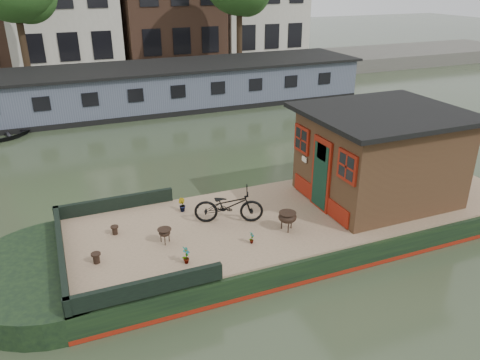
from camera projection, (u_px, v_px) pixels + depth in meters
name	position (u px, v px, depth m)	size (l,w,h in m)	color
ground	(303.00, 232.00, 12.32)	(120.00, 120.00, 0.00)	#2F3C26
houseboat_hull	(257.00, 233.00, 11.74)	(14.01, 4.02, 0.60)	black
houseboat_deck	(305.00, 211.00, 12.07)	(11.80, 3.80, 0.05)	#9A7B5F
bow_bulwark	(102.00, 244.00, 10.22)	(3.00, 4.00, 0.35)	black
cabin	(380.00, 155.00, 12.33)	(4.00, 3.50, 2.42)	#331D14
bicycle	(229.00, 205.00, 11.35)	(0.59, 1.68, 0.88)	black
potted_plant_a	(186.00, 255.00, 9.77)	(0.21, 0.14, 0.40)	#A1412E
potted_plant_b	(182.00, 205.00, 11.96)	(0.19, 0.16, 0.35)	brown
potted_plant_e	(252.00, 238.00, 10.53)	(0.15, 0.10, 0.29)	brown
brazier_front	(287.00, 221.00, 11.05)	(0.43, 0.43, 0.46)	black
brazier_rear	(165.00, 236.00, 10.53)	(0.33, 0.33, 0.36)	black
bollard_port	(115.00, 230.00, 10.92)	(0.18, 0.18, 0.21)	black
bollard_stbd	(96.00, 258.00, 9.82)	(0.21, 0.21, 0.23)	black
far_houseboat	(168.00, 88.00, 23.78)	(20.40, 4.40, 2.11)	#495062
quay	(142.00, 75.00, 29.49)	(60.00, 6.00, 0.90)	#47443F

